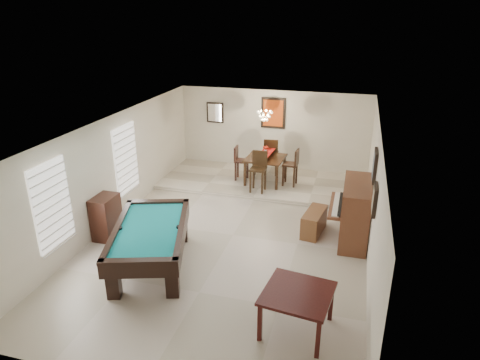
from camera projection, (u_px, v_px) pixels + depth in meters
The scene contains 25 objects.
ground_plane at pixel (233, 235), 9.95m from camera, with size 6.00×9.00×0.02m, color beige.
wall_back at pixel (273, 131), 13.49m from camera, with size 6.00×0.04×2.60m, color silver.
wall_front at pixel (133, 312), 5.43m from camera, with size 6.00×0.04×2.60m, color silver.
wall_left at pixel (112, 171), 10.20m from camera, with size 0.04×9.00×2.60m, color silver.
wall_right at pixel (374, 198), 8.72m from camera, with size 0.04×9.00×2.60m, color silver.
ceiling at pixel (232, 126), 8.98m from camera, with size 6.00×9.00×0.04m, color white.
dining_step at pixel (263, 182), 12.83m from camera, with size 6.00×2.50×0.12m, color beige.
window_left_front at pixel (52, 205), 8.19m from camera, with size 0.06×1.00×1.70m, color white.
window_left_rear at pixel (126, 159), 10.70m from camera, with size 0.06×1.00×1.70m, color white.
pool_table at pixel (151, 247), 8.62m from camera, with size 1.38×2.55×0.85m, color black, non-canonical shape.
square_table at pixel (297, 311), 6.88m from camera, with size 1.06×1.06×0.73m, color black, non-canonical shape.
upright_piano at pixel (348, 211), 9.57m from camera, with size 0.91×1.63×1.36m, color brown, non-canonical shape.
piano_bench at pixel (314, 222), 9.96m from camera, with size 0.38×0.98×0.55m, color brown.
apothecary_chest at pixel (106, 217), 9.69m from camera, with size 0.45×0.67×1.00m, color black.
dining_table at pixel (265, 168), 12.53m from camera, with size 1.08×1.08×0.89m, color black, non-canonical shape.
flower_vase at pixel (266, 149), 12.32m from camera, with size 0.13×0.13×0.23m, color #B11F0F, non-canonical shape.
dining_chair_south at pixel (258, 172), 11.84m from camera, with size 0.42×0.42×1.14m, color black, non-canonical shape.
dining_chair_north at pixel (271, 156), 13.11m from camera, with size 0.43×0.43×1.15m, color black, non-canonical shape.
dining_chair_west at pixel (242, 163), 12.70m from camera, with size 0.38×0.38×1.02m, color black, non-canonical shape.
dining_chair_east at pixel (290, 167), 12.30m from camera, with size 0.40×0.40×1.08m, color black, non-canonical shape.
chandelier at pixel (265, 112), 11.99m from camera, with size 0.44×0.44×0.60m, color #FFE5B2, non-canonical shape.
back_painting at pixel (273, 113), 13.23m from camera, with size 0.75×0.06×0.95m, color #D84C14.
back_mirror at pixel (215, 113), 13.74m from camera, with size 0.55×0.06×0.65m, color white.
right_picture_upper at pixel (375, 166), 8.77m from camera, with size 0.06×0.55×0.65m, color slate.
right_picture_lower at pixel (375, 200), 7.68m from camera, with size 0.06×0.45×0.55m, color gray.
Camera 1 is at (2.49, -8.40, 4.88)m, focal length 32.00 mm.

